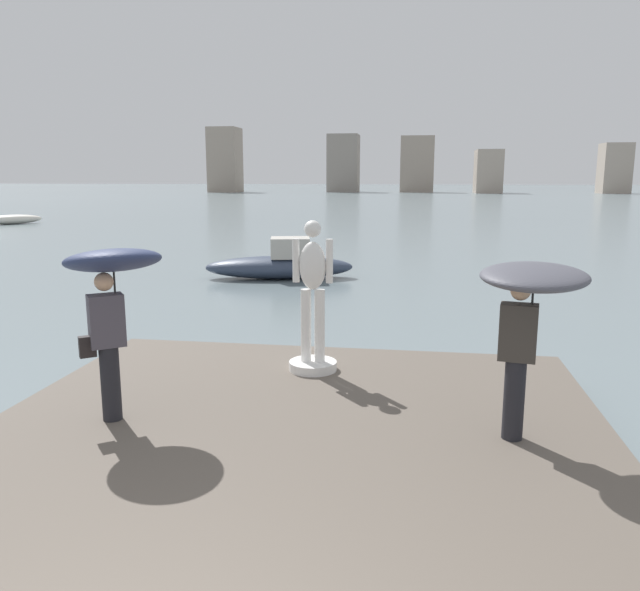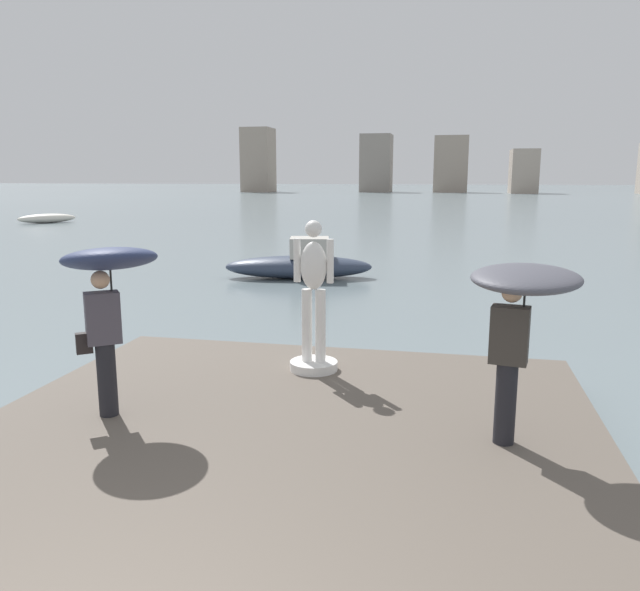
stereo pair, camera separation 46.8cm
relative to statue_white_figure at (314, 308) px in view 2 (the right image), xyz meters
name	(u,v)px [view 2 (the right image)]	position (x,y,z in m)	size (l,w,h in m)	color
ground_plane	(425,224)	(0.14, 33.48, -1.32)	(400.00, 400.00, 0.00)	slate
pier	(220,546)	(0.14, -4.14, -1.12)	(7.10, 10.77, 0.40)	#60564C
statue_white_figure	(314,308)	(0.00, 0.00, 0.00)	(0.70, 0.70, 2.18)	white
onlooker_left	(108,281)	(-1.95, -2.12, 0.68)	(1.52, 1.53, 2.07)	black
onlooker_right	(520,303)	(2.61, -2.01, 0.60)	(1.28, 1.29, 1.92)	black
boat_mid	(300,264)	(-2.76, 10.33, -0.87)	(4.82, 2.28, 1.29)	#2D384C
boat_far	(47,218)	(-25.37, 29.35, -1.01)	(3.21, 3.62, 0.62)	silver
distant_skyline	(419,165)	(-4.89, 114.87, 4.00)	(78.82, 10.61, 12.52)	gray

